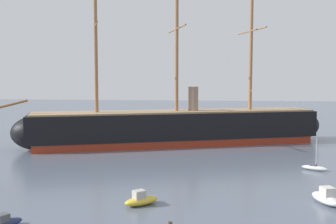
% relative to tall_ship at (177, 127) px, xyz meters
% --- Properties ---
extents(tall_ship, '(63.02, 25.89, 31.38)m').
position_rel_tall_ship_xyz_m(tall_ship, '(0.00, 0.00, 0.00)').
color(tall_ship, maroon).
rests_on(tall_ship, ground).
extents(motorboat_foreground_left, '(2.72, 3.21, 1.27)m').
position_rel_tall_ship_xyz_m(motorboat_foreground_left, '(-11.11, -43.89, -2.97)').
color(motorboat_foreground_left, '#1E284C').
rests_on(motorboat_foreground_left, ground).
extents(motorboat_near_centre, '(3.82, 3.49, 1.54)m').
position_rel_tall_ship_xyz_m(motorboat_near_centre, '(-0.57, -36.59, -2.88)').
color(motorboat_near_centre, gold).
rests_on(motorboat_near_centre, ground).
extents(motorboat_mid_right, '(2.90, 4.57, 1.78)m').
position_rel_tall_ship_xyz_m(motorboat_mid_right, '(18.15, -34.17, -2.79)').
color(motorboat_mid_right, silver).
rests_on(motorboat_mid_right, ground).
extents(sailboat_alongside_stern, '(3.55, 2.58, 4.53)m').
position_rel_tall_ship_xyz_m(sailboat_alongside_stern, '(20.75, -19.13, -3.04)').
color(sailboat_alongside_stern, silver).
rests_on(sailboat_alongside_stern, ground).
extents(seagull_in_flight, '(1.05, 0.93, 0.14)m').
position_rel_tall_ship_xyz_m(seagull_in_flight, '(11.77, -24.39, 7.74)').
color(seagull_in_flight, silver).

